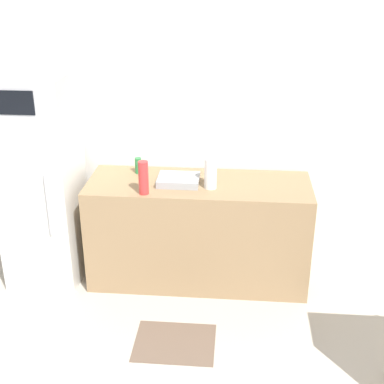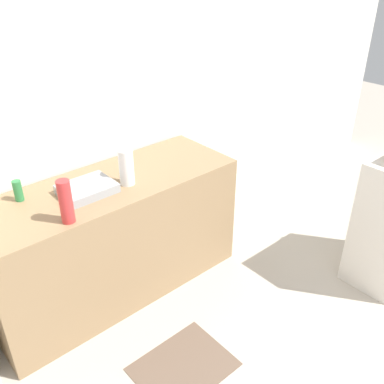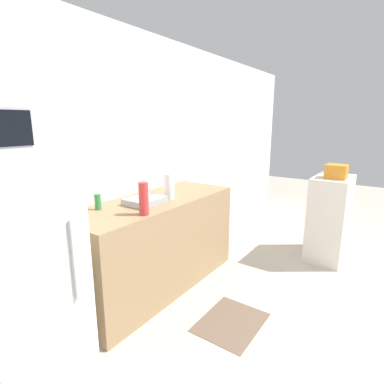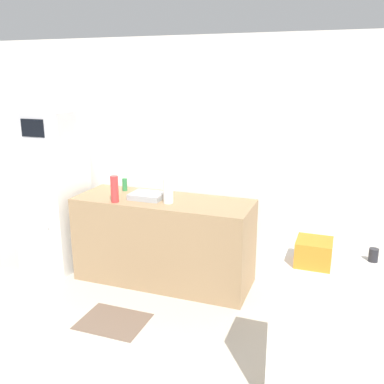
# 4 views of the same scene
# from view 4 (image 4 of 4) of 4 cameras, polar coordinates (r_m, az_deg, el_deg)

# --- Properties ---
(wall_back) EXTENTS (8.00, 0.06, 2.60)m
(wall_back) POSITION_cam_4_polar(r_m,az_deg,el_deg) (4.78, -1.69, 4.42)
(wall_back) COLOR white
(wall_back) RESTS_ON ground_plane
(refrigerator) EXTENTS (0.61, 0.68, 1.49)m
(refrigerator) POSITION_cam_4_polar(r_m,az_deg,el_deg) (5.22, -17.88, -1.63)
(refrigerator) COLOR white
(refrigerator) RESTS_ON ground_plane
(microwave) EXTENTS (0.53, 0.36, 0.32)m
(microwave) POSITION_cam_4_polar(r_m,az_deg,el_deg) (5.04, -18.74, 8.28)
(microwave) COLOR #BCBCC1
(microwave) RESTS_ON refrigerator
(counter) EXTENTS (1.90, 0.68, 0.93)m
(counter) POSITION_cam_4_polar(r_m,az_deg,el_deg) (4.69, -3.79, -6.47)
(counter) COLOR #937551
(counter) RESTS_ON ground_plane
(sink_basin) EXTENTS (0.35, 0.28, 0.06)m
(sink_basin) POSITION_cam_4_polar(r_m,az_deg,el_deg) (4.57, -5.97, -0.50)
(sink_basin) COLOR #9EA3A8
(sink_basin) RESTS_ON counter
(bottle_tall) EXTENTS (0.08, 0.08, 0.28)m
(bottle_tall) POSITION_cam_4_polar(r_m,az_deg,el_deg) (4.46, -10.29, 0.37)
(bottle_tall) COLOR red
(bottle_tall) RESTS_ON counter
(bottle_short) EXTENTS (0.06, 0.06, 0.14)m
(bottle_short) POSITION_cam_4_polar(r_m,az_deg,el_deg) (4.91, -8.96, 0.98)
(bottle_short) COLOR #2D7F42
(bottle_short) RESTS_ON counter
(shelf_cabinet) EXTENTS (0.68, 0.41, 1.04)m
(shelf_cabinet) POSITION_cam_4_polar(r_m,az_deg,el_deg) (3.15, 17.09, -17.81)
(shelf_cabinet) COLOR silver
(shelf_cabinet) RESTS_ON ground_plane
(basket) EXTENTS (0.22, 0.23, 0.16)m
(basket) POSITION_cam_4_polar(r_m,az_deg,el_deg) (2.84, 15.92, -7.72)
(basket) COLOR orange
(basket) RESTS_ON shelf_cabinet
(jar) EXTENTS (0.06, 0.06, 0.09)m
(jar) POSITION_cam_4_polar(r_m,az_deg,el_deg) (3.02, 23.04, -7.75)
(jar) COLOR #232328
(jar) RESTS_ON shelf_cabinet
(paper_towel_roll) EXTENTS (0.10, 0.10, 0.26)m
(paper_towel_roll) POSITION_cam_4_polar(r_m,az_deg,el_deg) (4.37, -3.19, 0.16)
(paper_towel_roll) COLOR white
(paper_towel_roll) RESTS_ON counter
(kitchen_rug) EXTENTS (0.61, 0.48, 0.01)m
(kitchen_rug) POSITION_cam_4_polar(r_m,az_deg,el_deg) (4.20, -10.46, -16.57)
(kitchen_rug) COLOR brown
(kitchen_rug) RESTS_ON ground_plane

